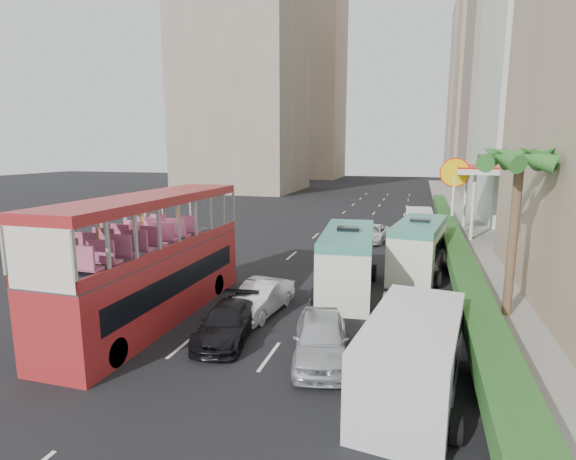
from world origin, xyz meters
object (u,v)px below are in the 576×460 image
at_px(car_black, 228,338).
at_px(minibus_far, 419,248).
at_px(van_asset, 372,241).
at_px(panel_van_far, 419,223).
at_px(panel_van_near, 412,357).
at_px(double_decker_bus, 152,258).
at_px(shell_station, 496,201).
at_px(car_silver_lane_b, 320,360).
at_px(minibus_near, 347,262).
at_px(palm_tree, 513,237).
at_px(car_silver_lane_a, 260,314).

xyz_separation_m(car_black, minibus_far, (6.60, 10.81, 1.47)).
distance_m(van_asset, panel_van_far, 4.90).
xyz_separation_m(van_asset, panel_van_near, (3.22, -21.24, 1.15)).
xyz_separation_m(double_decker_bus, shell_station, (16.00, 23.00, 0.22)).
bearing_deg(car_black, car_silver_lane_b, -18.16).
distance_m(van_asset, minibus_far, 9.06).
bearing_deg(panel_van_far, car_silver_lane_b, -98.22).
height_order(van_asset, minibus_near, minibus_near).
relative_size(panel_van_far, palm_tree, 0.78).
height_order(panel_van_near, panel_van_far, panel_van_near).
distance_m(panel_van_far, shell_station, 6.19).
distance_m(car_silver_lane_b, minibus_near, 7.44).
relative_size(panel_van_near, panel_van_far, 1.15).
distance_m(double_decker_bus, panel_van_near, 10.75).
bearing_deg(minibus_near, car_silver_lane_a, -133.28).
height_order(van_asset, minibus_far, minibus_far).
height_order(van_asset, palm_tree, palm_tree).
relative_size(double_decker_bus, panel_van_near, 1.91).
xyz_separation_m(minibus_far, panel_van_far, (-0.04, 11.81, -0.47)).
relative_size(car_silver_lane_b, palm_tree, 0.68).
xyz_separation_m(car_silver_lane_b, minibus_far, (2.98, 11.51, 1.47)).
relative_size(car_black, minibus_near, 0.62).
xyz_separation_m(panel_van_near, shell_station, (5.82, 26.16, 1.60)).
bearing_deg(car_silver_lane_a, palm_tree, 20.13).
bearing_deg(shell_station, minibus_far, -113.44).
bearing_deg(car_silver_lane_b, minibus_near, 80.35).
distance_m(minibus_near, minibus_far, 5.34).
bearing_deg(palm_tree, panel_van_near, -116.84).
height_order(double_decker_bus, panel_van_near, double_decker_bus).
distance_m(minibus_near, panel_van_far, 16.37).
relative_size(car_silver_lane_b, panel_van_near, 0.76).
relative_size(panel_van_far, shell_station, 0.63).
distance_m(car_black, panel_van_far, 23.57).
height_order(car_silver_lane_a, car_silver_lane_b, car_silver_lane_b).
xyz_separation_m(car_black, minibus_near, (3.34, 6.57, 1.52)).
xyz_separation_m(car_silver_lane_b, shell_station, (8.71, 24.73, 2.75)).
xyz_separation_m(double_decker_bus, minibus_far, (10.27, 9.78, -1.06)).
height_order(double_decker_bus, van_asset, double_decker_bus).
height_order(car_silver_lane_b, car_black, car_silver_lane_b).
relative_size(car_silver_lane_a, car_silver_lane_b, 0.95).
xyz_separation_m(car_silver_lane_a, panel_van_near, (6.22, -4.83, 1.15)).
xyz_separation_m(car_black, panel_van_near, (6.51, -2.13, 1.15)).
bearing_deg(car_black, shell_station, 55.67).
bearing_deg(panel_van_far, panel_van_near, -91.15).
bearing_deg(shell_station, minibus_near, -117.25).
bearing_deg(minibus_near, palm_tree, -17.96).
bearing_deg(panel_van_near, minibus_near, 117.69).
bearing_deg(panel_van_far, palm_tree, -79.55).
xyz_separation_m(minibus_near, palm_tree, (6.79, -1.55, 1.86)).
bearing_deg(car_silver_lane_b, shell_station, 58.78).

